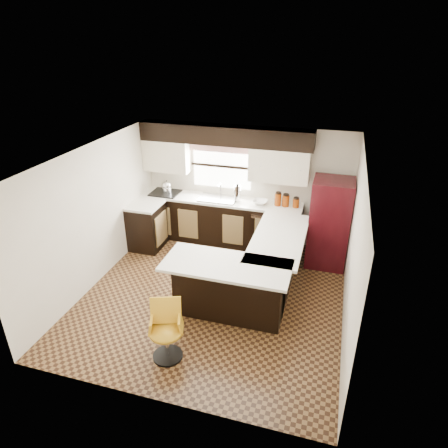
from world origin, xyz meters
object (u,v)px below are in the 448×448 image
(peninsula_return, at_px, (229,289))
(refrigerator, at_px, (329,223))
(bar_chair, at_px, (166,332))
(peninsula_long, at_px, (274,262))

(peninsula_return, height_order, refrigerator, refrigerator)
(refrigerator, height_order, bar_chair, refrigerator)
(refrigerator, bearing_deg, peninsula_long, -129.64)
(peninsula_long, distance_m, bar_chair, 2.38)
(peninsula_return, relative_size, bar_chair, 1.96)
(peninsula_long, xyz_separation_m, refrigerator, (0.82, 0.99, 0.39))
(peninsula_long, relative_size, refrigerator, 1.17)
(peninsula_long, height_order, bar_chair, peninsula_long)
(peninsula_long, height_order, refrigerator, refrigerator)
(bar_chair, bearing_deg, peninsula_long, 43.51)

